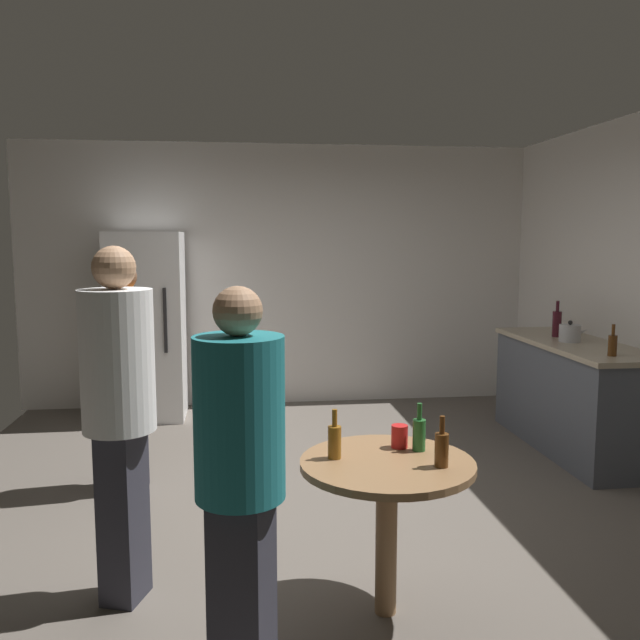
# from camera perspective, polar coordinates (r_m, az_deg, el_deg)

# --- Properties ---
(ground_plane) EXTENTS (5.20, 5.20, 0.10)m
(ground_plane) POSITION_cam_1_polar(r_m,az_deg,el_deg) (4.67, -1.04, -15.49)
(ground_plane) COLOR #5B544C
(wall_back) EXTENTS (5.32, 0.06, 2.70)m
(wall_back) POSITION_cam_1_polar(r_m,az_deg,el_deg) (6.94, -3.37, 3.84)
(wall_back) COLOR silver
(wall_back) RESTS_ON ground_plane
(refrigerator) EXTENTS (0.70, 0.68, 1.80)m
(refrigerator) POSITION_cam_1_polar(r_m,az_deg,el_deg) (6.60, -14.69, -0.47)
(refrigerator) COLOR white
(refrigerator) RESTS_ON ground_plane
(kitchen_counter) EXTENTS (0.64, 1.80, 0.90)m
(kitchen_counter) POSITION_cam_1_polar(r_m,az_deg,el_deg) (5.86, 21.00, -6.10)
(kitchen_counter) COLOR #4C515B
(kitchen_counter) RESTS_ON ground_plane
(kettle) EXTENTS (0.24, 0.17, 0.18)m
(kettle) POSITION_cam_1_polar(r_m,az_deg,el_deg) (5.76, 20.77, -1.06)
(kettle) COLOR #B2B2B7
(kettle) RESTS_ON kitchen_counter
(wine_bottle_on_counter) EXTENTS (0.08, 0.08, 0.31)m
(wine_bottle_on_counter) POSITION_cam_1_polar(r_m,az_deg,el_deg) (6.00, 19.76, -0.26)
(wine_bottle_on_counter) COLOR #3F141E
(wine_bottle_on_counter) RESTS_ON kitchen_counter
(beer_bottle_on_counter) EXTENTS (0.06, 0.06, 0.23)m
(beer_bottle_on_counter) POSITION_cam_1_polar(r_m,az_deg,el_deg) (5.18, 23.92, -1.94)
(beer_bottle_on_counter) COLOR #593314
(beer_bottle_on_counter) RESTS_ON kitchen_counter
(foreground_table) EXTENTS (0.80, 0.80, 0.73)m
(foreground_table) POSITION_cam_1_polar(r_m,az_deg,el_deg) (3.12, 5.80, -13.78)
(foreground_table) COLOR olive
(foreground_table) RESTS_ON ground_plane
(beer_bottle_amber) EXTENTS (0.06, 0.06, 0.23)m
(beer_bottle_amber) POSITION_cam_1_polar(r_m,az_deg,el_deg) (3.08, 1.26, -10.35)
(beer_bottle_amber) COLOR #8C5919
(beer_bottle_amber) RESTS_ON foreground_table
(beer_bottle_brown) EXTENTS (0.06, 0.06, 0.23)m
(beer_bottle_brown) POSITION_cam_1_polar(r_m,az_deg,el_deg) (3.02, 10.45, -10.84)
(beer_bottle_brown) COLOR #593314
(beer_bottle_brown) RESTS_ON foreground_table
(beer_bottle_green) EXTENTS (0.06, 0.06, 0.23)m
(beer_bottle_green) POSITION_cam_1_polar(r_m,az_deg,el_deg) (3.22, 8.54, -9.65)
(beer_bottle_green) COLOR #26662D
(beer_bottle_green) RESTS_ON foreground_table
(plastic_cup_red) EXTENTS (0.08, 0.08, 0.11)m
(plastic_cup_red) POSITION_cam_1_polar(r_m,az_deg,el_deg) (3.26, 6.87, -9.94)
(plastic_cup_red) COLOR red
(plastic_cup_red) RESTS_ON foreground_table
(person_in_white_shirt) EXTENTS (0.43, 0.43, 1.71)m
(person_in_white_shirt) POSITION_cam_1_polar(r_m,az_deg,el_deg) (3.25, -16.96, -6.38)
(person_in_white_shirt) COLOR #2D2D38
(person_in_white_shirt) RESTS_ON ground_plane
(person_in_teal_shirt) EXTENTS (0.46, 0.46, 1.57)m
(person_in_teal_shirt) POSITION_cam_1_polar(r_m,az_deg,el_deg) (2.54, -6.92, -11.98)
(person_in_teal_shirt) COLOR #2D2D38
(person_in_teal_shirt) RESTS_ON ground_plane
(person_in_orange_shirt) EXTENTS (0.45, 0.45, 1.58)m
(person_in_orange_shirt) POSITION_cam_1_polar(r_m,az_deg,el_deg) (4.72, -16.39, -3.25)
(person_in_orange_shirt) COLOR #2D2D38
(person_in_orange_shirt) RESTS_ON ground_plane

